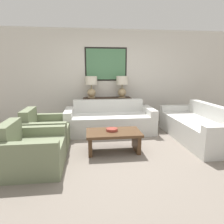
{
  "coord_description": "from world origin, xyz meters",
  "views": [
    {
      "loc": [
        -0.53,
        -3.42,
        1.55
      ],
      "look_at": [
        -0.02,
        0.78,
        0.65
      ],
      "focal_mm": 32.0,
      "sensor_mm": 36.0,
      "label": 1
    }
  ],
  "objects_px": {
    "coffee_table": "(113,137)",
    "decorative_bowl": "(112,130)",
    "table_lamp_left": "(91,85)",
    "console_table": "(107,111)",
    "couch_by_back_wall": "(110,121)",
    "table_lamp_right": "(122,85)",
    "armchair_near_camera": "(33,152)",
    "armchair_near_back_wall": "(46,132)",
    "couch_by_side": "(198,127)"
  },
  "relations": [
    {
      "from": "table_lamp_right",
      "to": "armchair_near_camera",
      "type": "height_order",
      "value": "table_lamp_right"
    },
    {
      "from": "coffee_table",
      "to": "table_lamp_left",
      "type": "bearing_deg",
      "value": 100.65
    },
    {
      "from": "console_table",
      "to": "armchair_near_camera",
      "type": "relative_size",
      "value": 1.41
    },
    {
      "from": "table_lamp_left",
      "to": "decorative_bowl",
      "type": "height_order",
      "value": "table_lamp_left"
    },
    {
      "from": "table_lamp_left",
      "to": "table_lamp_right",
      "type": "bearing_deg",
      "value": 0.0
    },
    {
      "from": "coffee_table",
      "to": "armchair_near_camera",
      "type": "height_order",
      "value": "armchair_near_camera"
    },
    {
      "from": "couch_by_back_wall",
      "to": "table_lamp_right",
      "type": "bearing_deg",
      "value": 58.29
    },
    {
      "from": "console_table",
      "to": "coffee_table",
      "type": "relative_size",
      "value": 1.3
    },
    {
      "from": "table_lamp_right",
      "to": "decorative_bowl",
      "type": "bearing_deg",
      "value": -105.29
    },
    {
      "from": "couch_by_side",
      "to": "coffee_table",
      "type": "relative_size",
      "value": 2.12
    },
    {
      "from": "armchair_near_back_wall",
      "to": "armchair_near_camera",
      "type": "relative_size",
      "value": 1.0
    },
    {
      "from": "couch_by_side",
      "to": "armchair_near_back_wall",
      "type": "relative_size",
      "value": 2.31
    },
    {
      "from": "table_lamp_right",
      "to": "couch_by_back_wall",
      "type": "relative_size",
      "value": 0.27
    },
    {
      "from": "couch_by_side",
      "to": "armchair_near_camera",
      "type": "xyz_separation_m",
      "value": [
        -3.33,
        -0.95,
        -0.01
      ]
    },
    {
      "from": "decorative_bowl",
      "to": "coffee_table",
      "type": "bearing_deg",
      "value": -51.04
    },
    {
      "from": "table_lamp_left",
      "to": "coffee_table",
      "type": "distance_m",
      "value": 2.14
    },
    {
      "from": "armchair_near_back_wall",
      "to": "couch_by_back_wall",
      "type": "bearing_deg",
      "value": 26.95
    },
    {
      "from": "console_table",
      "to": "couch_by_side",
      "type": "height_order",
      "value": "same"
    },
    {
      "from": "table_lamp_left",
      "to": "table_lamp_right",
      "type": "relative_size",
      "value": 1.0
    },
    {
      "from": "table_lamp_right",
      "to": "couch_by_side",
      "type": "height_order",
      "value": "table_lamp_right"
    },
    {
      "from": "couch_by_side",
      "to": "armchair_near_back_wall",
      "type": "height_order",
      "value": "couch_by_side"
    },
    {
      "from": "couch_by_side",
      "to": "armchair_near_back_wall",
      "type": "bearing_deg",
      "value": 178.55
    },
    {
      "from": "table_lamp_left",
      "to": "decorative_bowl",
      "type": "bearing_deg",
      "value": -79.96
    },
    {
      "from": "armchair_near_camera",
      "to": "table_lamp_right",
      "type": "bearing_deg",
      "value": 52.96
    },
    {
      "from": "console_table",
      "to": "couch_by_back_wall",
      "type": "distance_m",
      "value": 0.7
    },
    {
      "from": "couch_by_back_wall",
      "to": "armchair_near_camera",
      "type": "xyz_separation_m",
      "value": [
        -1.42,
        -1.76,
        -0.01
      ]
    },
    {
      "from": "couch_by_side",
      "to": "coffee_table",
      "type": "height_order",
      "value": "couch_by_side"
    },
    {
      "from": "table_lamp_right",
      "to": "couch_by_back_wall",
      "type": "xyz_separation_m",
      "value": [
        -0.43,
        -0.69,
        -0.85
      ]
    },
    {
      "from": "table_lamp_right",
      "to": "decorative_bowl",
      "type": "height_order",
      "value": "table_lamp_right"
    },
    {
      "from": "table_lamp_left",
      "to": "coffee_table",
      "type": "height_order",
      "value": "table_lamp_left"
    },
    {
      "from": "table_lamp_right",
      "to": "armchair_near_back_wall",
      "type": "bearing_deg",
      "value": -142.58
    },
    {
      "from": "couch_by_back_wall",
      "to": "armchair_near_back_wall",
      "type": "distance_m",
      "value": 1.6
    },
    {
      "from": "couch_by_back_wall",
      "to": "coffee_table",
      "type": "bearing_deg",
      "value": -92.97
    },
    {
      "from": "console_table",
      "to": "couch_by_back_wall",
      "type": "xyz_separation_m",
      "value": [
        0.0,
        -0.69,
        -0.11
      ]
    },
    {
      "from": "coffee_table",
      "to": "decorative_bowl",
      "type": "xyz_separation_m",
      "value": [
        -0.03,
        0.03,
        0.14
      ]
    },
    {
      "from": "table_lamp_left",
      "to": "armchair_near_camera",
      "type": "distance_m",
      "value": 2.78
    },
    {
      "from": "table_lamp_left",
      "to": "couch_by_side",
      "type": "relative_size",
      "value": 0.27
    },
    {
      "from": "couch_by_back_wall",
      "to": "armchair_near_camera",
      "type": "distance_m",
      "value": 2.26
    },
    {
      "from": "table_lamp_left",
      "to": "armchair_near_camera",
      "type": "bearing_deg",
      "value": -112.07
    },
    {
      "from": "table_lamp_left",
      "to": "table_lamp_right",
      "type": "xyz_separation_m",
      "value": [
        0.86,
        0.0,
        0.0
      ]
    },
    {
      "from": "decorative_bowl",
      "to": "armchair_near_back_wall",
      "type": "height_order",
      "value": "armchair_near_back_wall"
    },
    {
      "from": "table_lamp_right",
      "to": "armchair_near_camera",
      "type": "xyz_separation_m",
      "value": [
        -1.85,
        -2.45,
        -0.86
      ]
    },
    {
      "from": "decorative_bowl",
      "to": "table_lamp_right",
      "type": "bearing_deg",
      "value": 74.71
    },
    {
      "from": "table_lamp_right",
      "to": "coffee_table",
      "type": "height_order",
      "value": "table_lamp_right"
    },
    {
      "from": "couch_by_back_wall",
      "to": "decorative_bowl",
      "type": "distance_m",
      "value": 1.22
    },
    {
      "from": "table_lamp_right",
      "to": "armchair_near_camera",
      "type": "bearing_deg",
      "value": -127.04
    },
    {
      "from": "couch_by_back_wall",
      "to": "armchair_near_camera",
      "type": "height_order",
      "value": "couch_by_back_wall"
    },
    {
      "from": "armchair_near_camera",
      "to": "couch_by_side",
      "type": "bearing_deg",
      "value": 15.97
    },
    {
      "from": "table_lamp_left",
      "to": "coffee_table",
      "type": "xyz_separation_m",
      "value": [
        0.36,
        -1.93,
        -0.85
      ]
    },
    {
      "from": "console_table",
      "to": "table_lamp_left",
      "type": "distance_m",
      "value": 0.86
    }
  ]
}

